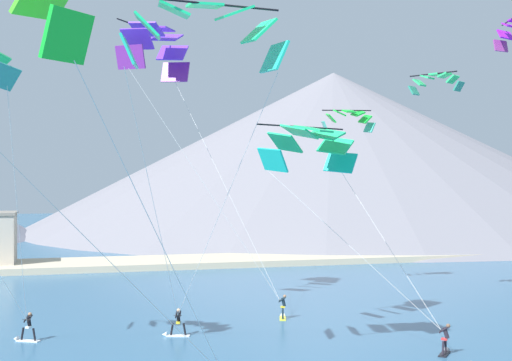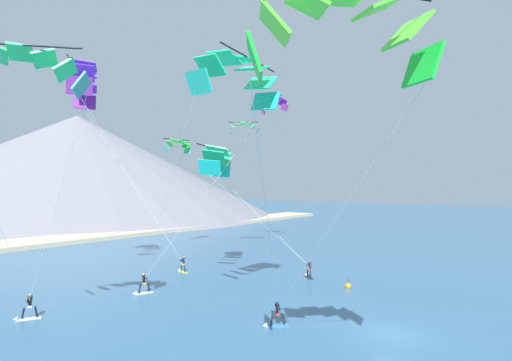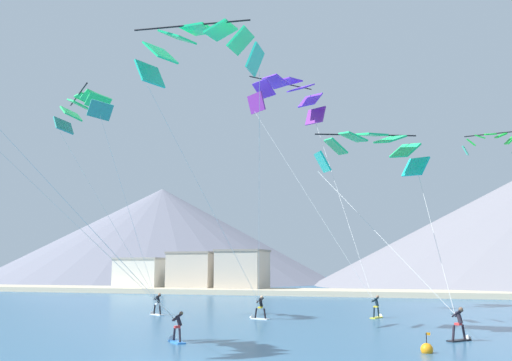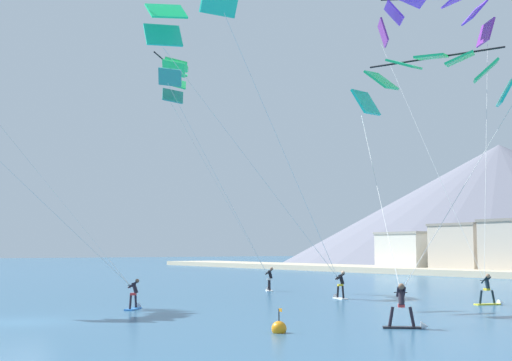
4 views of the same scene
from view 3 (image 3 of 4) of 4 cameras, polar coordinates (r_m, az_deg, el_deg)
kitesurfer_near_lead at (r=30.45m, az=-8.02°, el=-14.90°), size 1.53×1.49×1.62m
kitesurfer_near_trail at (r=32.40m, az=19.86°, el=-13.86°), size 1.43×1.59×1.82m
kitesurfer_mid_center at (r=42.98m, az=0.22°, el=-12.98°), size 1.78×0.91×1.78m
kitesurfer_far_left at (r=44.92m, az=12.05°, el=-12.62°), size 0.90×1.78×1.77m
kitesurfer_far_right at (r=47.38m, az=-9.95°, el=-12.43°), size 1.71×1.21×1.80m
parafoil_kite_near_trail at (r=40.92m, az=11.43°, el=3.19°), size 8.83×10.80×11.91m
parafoil_kite_mid_center at (r=35.51m, az=-5.66°, el=13.13°), size 8.06×11.98×16.92m
parafoil_kite_far_left at (r=54.05m, az=3.21°, el=8.57°), size 11.18×9.43×19.88m
parafoil_kite_far_right at (r=45.27m, az=-16.79°, el=6.92°), size 6.75×8.59×15.33m
parafoil_kite_distant_low_drift at (r=56.83m, az=22.40°, el=3.69°), size 5.12×1.58×2.07m
race_marker_buoy at (r=27.57m, az=16.71°, el=-15.87°), size 0.56×0.56×1.02m
shoreline_strip at (r=79.08m, az=10.96°, el=-10.97°), size 180.00×10.00×0.70m
shore_building_harbour_front at (r=84.59m, az=-1.34°, el=-9.05°), size 6.83×6.57×6.29m
shore_building_promenade_mid at (r=92.09m, az=-11.43°, el=-9.19°), size 7.66×5.35×5.20m
shore_building_quay_east at (r=87.97m, az=-6.37°, el=-9.06°), size 7.17×4.78×6.06m
mountain_peak_west_ridge at (r=145.06m, az=-9.46°, el=-5.40°), size 86.29×86.29×23.29m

